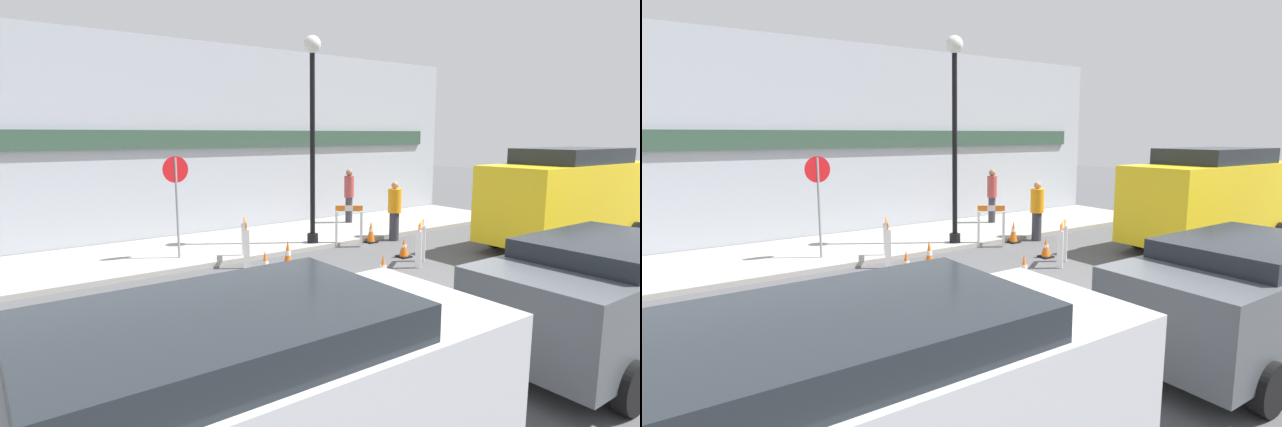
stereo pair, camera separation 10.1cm
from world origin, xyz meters
TOP-DOWN VIEW (x-y plane):
  - ground_plane at (0.00, 0.00)m, footprint 60.00×60.00m
  - sidewalk_slab at (0.00, 6.19)m, footprint 18.00×3.38m
  - storefront_facade at (0.00, 7.95)m, footprint 18.00×0.22m
  - streetlamp_post at (1.03, 4.90)m, footprint 0.44×0.44m
  - stop_sign at (-2.41, 5.37)m, footprint 0.60×0.06m
  - barricade_0 at (1.80, 4.35)m, footprint 0.65×0.53m
  - barricade_1 at (-1.23, 4.35)m, footprint 0.46×0.81m
  - barricade_2 at (2.00, 2.00)m, footprint 0.65×0.51m
  - traffic_cone_0 at (2.62, 4.40)m, footprint 0.30×0.30m
  - traffic_cone_1 at (-0.75, 3.28)m, footprint 0.30×0.30m
  - traffic_cone_2 at (-1.55, 2.87)m, footprint 0.30×0.30m
  - traffic_cone_3 at (2.17, 2.69)m, footprint 0.30×0.30m
  - traffic_cone_4 at (0.20, 1.31)m, footprint 0.30×0.30m
  - person_worker at (3.35, 4.25)m, footprint 0.44×0.44m
  - person_pedestrian at (3.71, 6.71)m, footprint 0.37×0.37m
  - parked_car_0 at (-5.00, -2.71)m, footprint 4.54×1.92m
  - parked_car_1 at (0.48, -2.71)m, footprint 4.06×1.94m
  - work_van at (6.63, 1.09)m, footprint 5.59×2.10m

SIDE VIEW (x-z plane):
  - ground_plane at x=0.00m, z-range 0.00..0.00m
  - sidewalk_slab at x=0.00m, z-range 0.00..0.12m
  - traffic_cone_3 at x=2.17m, z-range -0.01..0.46m
  - traffic_cone_0 at x=2.62m, z-range -0.01..0.59m
  - traffic_cone_4 at x=0.20m, z-range -0.01..0.63m
  - traffic_cone_2 at x=-1.55m, z-range -0.01..0.65m
  - traffic_cone_1 at x=-0.75m, z-range -0.01..0.68m
  - barricade_2 at x=2.00m, z-range 0.03..1.02m
  - barricade_1 at x=-1.23m, z-range 0.04..1.07m
  - barricade_0 at x=1.80m, z-range 0.03..1.13m
  - person_worker at x=3.35m, z-range 0.05..1.70m
  - parked_car_1 at x=0.48m, z-range 0.11..1.71m
  - parked_car_0 at x=-5.00m, z-range 0.11..1.92m
  - person_pedestrian at x=3.71m, z-range 0.19..1.91m
  - work_van at x=6.63m, z-range 0.11..2.69m
  - stop_sign at x=-2.41m, z-range 0.51..2.85m
  - storefront_facade at x=0.00m, z-range 0.00..5.50m
  - streetlamp_post at x=1.03m, z-range 0.86..6.11m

